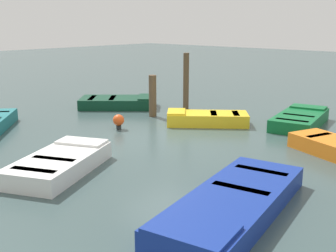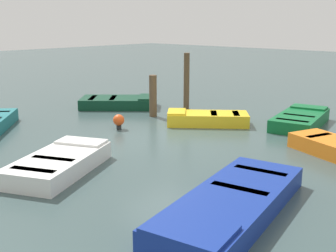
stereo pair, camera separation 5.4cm
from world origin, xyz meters
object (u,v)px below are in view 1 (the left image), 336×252
object	(u,v)px
rowboat_yellow	(207,118)
mooring_piling_far_right	(153,96)
rowboat_blue	(233,204)
rowboat_green	(300,119)
rowboat_white	(60,163)
mooring_piling_center	(186,81)
marker_buoy	(119,120)
rowboat_dark_green	(119,102)

from	to	relation	value
rowboat_yellow	mooring_piling_far_right	world-z (taller)	mooring_piling_far_right
rowboat_blue	rowboat_green	xyz separation A→B (m)	(-2.05, 7.08, 0.00)
rowboat_white	rowboat_yellow	world-z (taller)	same
rowboat_white	mooring_piling_center	bearing A→B (deg)	-6.85
marker_buoy	rowboat_white	bearing A→B (deg)	-60.77
rowboat_blue	marker_buoy	xyz separation A→B (m)	(-6.13, 2.74, 0.07)
rowboat_white	mooring_piling_far_right	distance (m)	6.15
rowboat_dark_green	mooring_piling_center	xyz separation A→B (m)	(2.16, 1.59, 0.88)
rowboat_green	mooring_piling_far_right	bearing A→B (deg)	104.96
rowboat_yellow	mooring_piling_center	xyz separation A→B (m)	(-2.18, 1.54, 0.88)
rowboat_yellow	rowboat_green	size ratio (longest dim) A/B	0.87
mooring_piling_center	rowboat_green	bearing A→B (deg)	5.30
rowboat_dark_green	rowboat_blue	xyz separation A→B (m)	(8.77, -5.06, -0.00)
rowboat_white	rowboat_blue	world-z (taller)	same
rowboat_white	rowboat_blue	xyz separation A→B (m)	(4.17, 0.78, -0.00)
mooring_piling_center	marker_buoy	bearing A→B (deg)	-83.18
rowboat_dark_green	mooring_piling_center	bearing A→B (deg)	-5.28
rowboat_white	rowboat_blue	size ratio (longest dim) A/B	0.72
rowboat_blue	rowboat_green	size ratio (longest dim) A/B	1.35
marker_buoy	mooring_piling_center	bearing A→B (deg)	96.82
rowboat_green	rowboat_yellow	bearing A→B (deg)	118.37
rowboat_dark_green	mooring_piling_far_right	world-z (taller)	mooring_piling_far_right
rowboat_white	mooring_piling_far_right	bearing A→B (deg)	-1.17
rowboat_blue	rowboat_green	distance (m)	7.37
rowboat_yellow	rowboat_blue	distance (m)	6.76
rowboat_dark_green	mooring_piling_far_right	distance (m)	2.20
rowboat_dark_green	rowboat_blue	distance (m)	10.12
mooring_piling_center	marker_buoy	world-z (taller)	mooring_piling_center
rowboat_white	rowboat_yellow	size ratio (longest dim) A/B	1.12
rowboat_white	rowboat_blue	bearing A→B (deg)	-104.39
rowboat_green	mooring_piling_center	world-z (taller)	mooring_piling_center
rowboat_green	mooring_piling_far_right	xyz separation A→B (m)	(-4.59, -2.25, 0.53)
rowboat_white	mooring_piling_center	world-z (taller)	mooring_piling_center
rowboat_dark_green	rowboat_green	xyz separation A→B (m)	(6.72, 2.01, 0.00)
rowboat_white	marker_buoy	xyz separation A→B (m)	(-1.97, 3.52, 0.07)
rowboat_blue	mooring_piling_far_right	distance (m)	8.23
rowboat_dark_green	rowboat_yellow	xyz separation A→B (m)	(4.35, 0.06, 0.00)
rowboat_dark_green	mooring_piling_center	world-z (taller)	mooring_piling_center
mooring_piling_center	marker_buoy	xyz separation A→B (m)	(0.47, -3.92, -0.81)
rowboat_white	rowboat_green	distance (m)	8.14
mooring_piling_far_right	mooring_piling_center	world-z (taller)	mooring_piling_center
rowboat_white	rowboat_yellow	distance (m)	5.91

